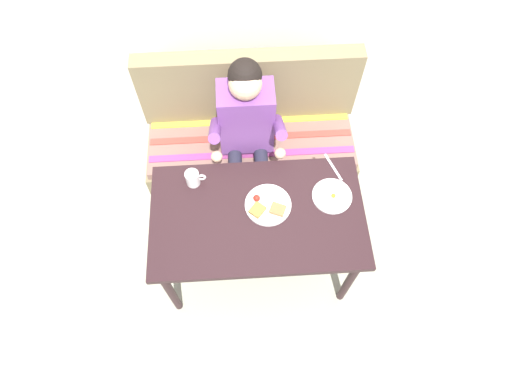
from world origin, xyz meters
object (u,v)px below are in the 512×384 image
table (258,221)px  couch (251,143)px  person (247,128)px  plate_breakfast (268,205)px  knife (333,167)px  plate_eggs (332,196)px  coffee_mug (193,178)px

table → couch: size_ratio=0.83×
couch → person: size_ratio=1.19×
plate_breakfast → knife: bearing=30.3°
person → plate_eggs: person is taller
couch → plate_eggs: couch is taller
person → coffee_mug: 0.49m
couch → plate_eggs: (0.43, -0.68, 0.41)m
table → knife: bearing=31.4°
knife → person: bearing=126.9°
coffee_mug → plate_breakfast: bearing=-23.6°
person → plate_breakfast: bearing=-80.5°
coffee_mug → person: bearing=48.0°
person → plate_eggs: 0.68m
couch → knife: (0.46, -0.48, 0.40)m
table → plate_breakfast: plate_breakfast is taller
plate_breakfast → plate_eggs: 0.37m
plate_eggs → knife: bearing=79.8°
plate_eggs → coffee_mug: bearing=169.8°
plate_eggs → knife: plate_eggs is taller
table → plate_eggs: 0.45m
couch → plate_eggs: size_ratio=6.36×
plate_eggs → person: bearing=132.5°
table → person: size_ratio=0.99×
table → coffee_mug: 0.44m
plate_breakfast → plate_eggs: (0.37, 0.04, -0.00)m
plate_breakfast → couch: bearing=94.8°
person → plate_breakfast: size_ratio=4.65×
couch → plate_breakfast: size_ratio=5.52×
knife → table: bearing=-169.8°
knife → couch: bearing=112.7°
table → coffee_mug: size_ratio=10.17×
plate_breakfast → person: bearing=99.5°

